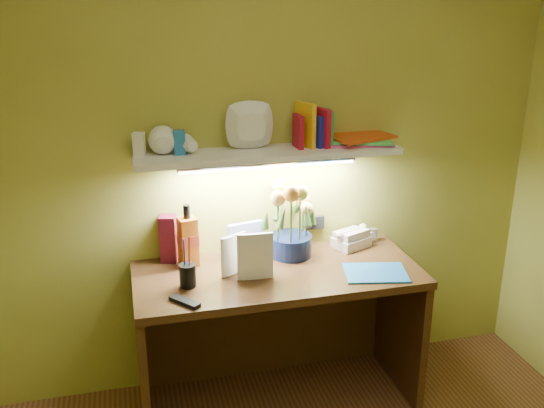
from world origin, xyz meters
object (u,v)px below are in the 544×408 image
(desk_clock, at_px, (370,235))
(telephone, at_px, (351,237))
(flower_bouquet, at_px, (291,221))
(whisky_bottle, at_px, (188,235))
(desk, at_px, (278,338))

(desk_clock, bearing_deg, telephone, -162.58)
(flower_bouquet, relative_size, telephone, 2.09)
(telephone, bearing_deg, desk_clock, -4.96)
(whisky_bottle, bearing_deg, telephone, 1.13)
(telephone, xyz_separation_m, desk_clock, (0.13, 0.04, -0.02))
(flower_bouquet, xyz_separation_m, desk_clock, (0.47, 0.07, -0.15))
(desk, xyz_separation_m, telephone, (0.46, 0.20, 0.43))
(desk_clock, xyz_separation_m, whisky_bottle, (-1.00, -0.06, 0.12))
(telephone, bearing_deg, whisky_bottle, 158.30)
(desk, distance_m, flower_bouquet, 0.60)
(telephone, bearing_deg, flower_bouquet, 161.89)
(telephone, distance_m, desk_clock, 0.14)
(flower_bouquet, xyz_separation_m, whisky_bottle, (-0.53, 0.01, -0.03))
(desk_clock, bearing_deg, whisky_bottle, -177.08)
(desk, bearing_deg, flower_bouquet, 56.61)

